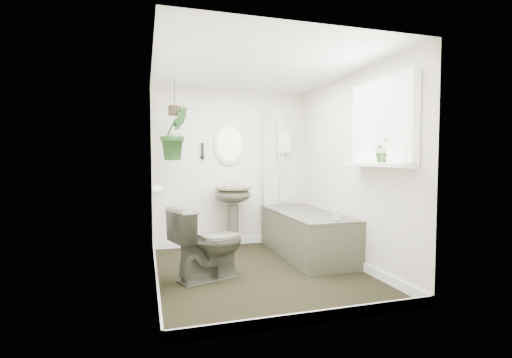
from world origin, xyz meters
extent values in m
cube|color=black|center=(0.00, 0.00, -0.01)|extent=(2.30, 2.80, 0.02)
cube|color=white|center=(0.00, 0.00, 2.31)|extent=(2.30, 2.80, 0.02)
cube|color=white|center=(0.00, 1.41, 1.15)|extent=(2.30, 0.02, 2.30)
cube|color=white|center=(0.00, -1.41, 1.15)|extent=(2.30, 0.02, 2.30)
cube|color=white|center=(-1.16, 0.00, 1.15)|extent=(0.02, 2.80, 2.30)
cube|color=white|center=(1.16, 0.00, 1.15)|extent=(0.02, 2.80, 2.30)
cube|color=white|center=(0.00, 0.00, 0.05)|extent=(2.30, 2.80, 0.10)
cube|color=white|center=(0.80, 1.34, 1.55)|extent=(0.20, 0.10, 0.35)
ellipsoid|color=beige|center=(-0.04, 1.37, 1.50)|extent=(0.46, 0.03, 0.62)
cylinder|color=black|center=(-0.44, 1.36, 1.40)|extent=(0.04, 0.04, 0.22)
cylinder|color=white|center=(-1.10, 0.70, 0.90)|extent=(0.11, 0.11, 0.11)
cube|color=white|center=(1.09, -0.70, 1.65)|extent=(0.08, 1.00, 0.90)
cube|color=white|center=(1.02, -0.70, 1.23)|extent=(0.18, 1.00, 0.04)
cube|color=white|center=(1.04, -0.70, 1.65)|extent=(0.01, 0.86, 0.76)
imported|color=#414236|center=(-0.60, -0.09, 0.40)|extent=(0.88, 0.67, 0.79)
imported|color=black|center=(1.05, -0.78, 1.36)|extent=(0.23, 0.21, 0.23)
imported|color=black|center=(-0.86, 0.95, 1.62)|extent=(0.49, 0.46, 0.70)
imported|color=black|center=(0.87, -0.18, 0.67)|extent=(0.10, 0.11, 0.17)
cylinder|color=#2D2119|center=(-0.86, 0.95, 1.91)|extent=(0.16, 0.16, 0.12)
camera|label=1|loc=(-1.24, -3.97, 1.30)|focal=26.00mm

